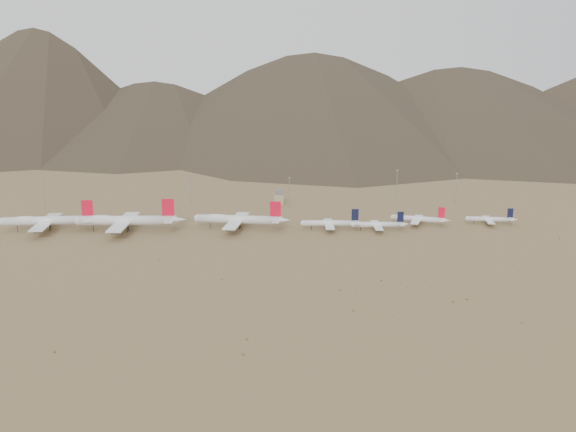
{
  "coord_description": "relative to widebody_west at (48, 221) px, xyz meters",
  "views": [
    {
      "loc": [
        4.17,
        -417.34,
        111.88
      ],
      "look_at": [
        32.33,
        30.0,
        9.58
      ],
      "focal_mm": 40.0,
      "sensor_mm": 36.0,
      "label": 1
    }
  ],
  "objects": [
    {
      "name": "mast_east",
      "position": [
        274.31,
        101.59,
        6.75
      ],
      "size": [
        2.0,
        0.6,
        25.7
      ],
      "color": "gray",
      "rests_on": "ground"
    },
    {
      "name": "narrowbody_d",
      "position": [
        321.3,
        -1.39,
        -3.37
      ],
      "size": [
        37.83,
        27.67,
        12.6
      ],
      "rotation": [
        0.0,
        0.0,
        -0.19
      ],
      "color": "white",
      "rests_on": "ground"
    },
    {
      "name": "widebody_centre",
      "position": [
        55.68,
        -5.67,
        0.65
      ],
      "size": [
        79.16,
        60.84,
        23.5
      ],
      "rotation": [
        0.0,
        0.0,
        -0.05
      ],
      "color": "white",
      "rests_on": "ground"
    },
    {
      "name": "mountain_ridge",
      "position": [
        138.21,
        864.48,
        142.54
      ],
      "size": [
        4400.0,
        1000.0,
        300.0
      ],
      "color": "#4B402D",
      "rests_on": "ground"
    },
    {
      "name": "narrowbody_a",
      "position": [
        201.6,
        -10.21,
        -2.49
      ],
      "size": [
        46.35,
        33.33,
        15.29
      ],
      "rotation": [
        0.0,
        0.0,
        -0.07
      ],
      "color": "white",
      "rests_on": "ground"
    },
    {
      "name": "mast_far_east",
      "position": [
        321.38,
        80.48,
        6.75
      ],
      "size": [
        2.0,
        0.6,
        25.7
      ],
      "color": "gray",
      "rests_on": "ground"
    },
    {
      "name": "mast_west",
      "position": [
        93.07,
        90.15,
        6.75
      ],
      "size": [
        2.0,
        0.6,
        25.7
      ],
      "color": "gray",
      "rests_on": "ground"
    },
    {
      "name": "ground",
      "position": [
        138.21,
        -35.52,
        -7.46
      ],
      "size": [
        3000.0,
        3000.0,
        0.0
      ],
      "primitive_type": "plane",
      "color": "olive",
      "rests_on": "ground"
    },
    {
      "name": "narrowbody_b",
      "position": [
        235.12,
        -14.36,
        -2.97
      ],
      "size": [
        41.88,
        30.08,
        13.81
      ],
      "rotation": [
        0.0,
        0.0,
        -0.06
      ],
      "color": "white",
      "rests_on": "ground"
    },
    {
      "name": "widebody_west",
      "position": [
        0.0,
        0.0,
        0.0
      ],
      "size": [
        72.85,
        55.91,
        21.62
      ],
      "rotation": [
        0.0,
        0.0,
        0.04
      ],
      "color": "white",
      "rests_on": "ground"
    },
    {
      "name": "desert_scrub",
      "position": [
        151.68,
        -141.02,
        -7.13
      ],
      "size": [
        427.19,
        179.71,
        0.9
      ],
      "color": "olive",
      "rests_on": "ground"
    },
    {
      "name": "narrowbody_c",
      "position": [
        268.02,
        0.08,
        -2.75
      ],
      "size": [
        41.58,
        31.21,
        14.49
      ],
      "rotation": [
        0.0,
        0.0,
        -0.38
      ],
      "color": "white",
      "rests_on": "ground"
    },
    {
      "name": "mast_far_west",
      "position": [
        -25.55,
        77.26,
        6.75
      ],
      "size": [
        2.0,
        0.6,
        25.7
      ],
      "color": "gray",
      "rests_on": "ground"
    },
    {
      "name": "mast_centre",
      "position": [
        176.03,
        65.84,
        6.75
      ],
      "size": [
        2.0,
        0.6,
        25.7
      ],
      "color": "gray",
      "rests_on": "ground"
    },
    {
      "name": "widebody_east",
      "position": [
        135.02,
        -3.92,
        -0.21
      ],
      "size": [
        70.07,
        54.83,
        21.02
      ],
      "rotation": [
        0.0,
        0.0,
        -0.19
      ],
      "color": "white",
      "rests_on": "ground"
    },
    {
      "name": "control_tower",
      "position": [
        168.21,
        84.48,
        -2.14
      ],
      "size": [
        8.0,
        8.0,
        12.0
      ],
      "color": "tan",
      "rests_on": "ground"
    }
  ]
}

